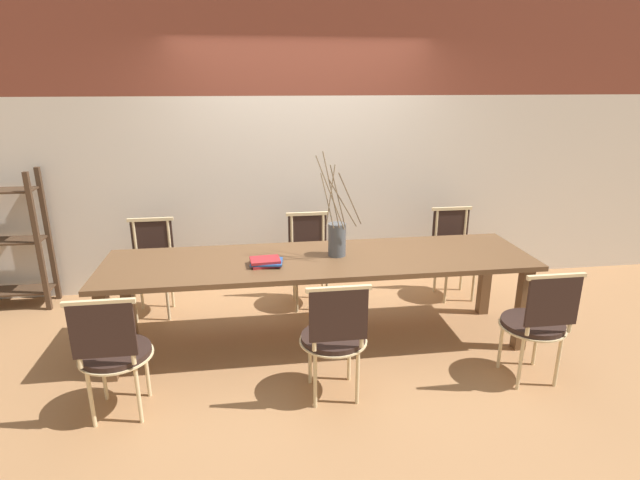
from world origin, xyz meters
The scene contains 12 objects.
ground_plane centered at (0.00, 0.00, 0.00)m, with size 16.00×16.00×0.00m, color #9E7047.
wall_rear centered at (0.00, 1.33, 1.60)m, with size 12.00×0.06×3.20m.
dining_table centered at (0.00, 0.00, 0.67)m, with size 3.40×0.87×0.75m.
chair_near_leftend centered at (-1.43, -0.78, 0.48)m, with size 0.46×0.46×0.89m.
chair_near_left centered at (-0.01, -0.78, 0.48)m, with size 0.46×0.46×0.89m.
chair_near_center centered at (1.44, -0.78, 0.48)m, with size 0.46×0.46×0.89m.
chair_far_leftend centered at (-1.46, 0.78, 0.48)m, with size 0.46×0.46×0.89m.
chair_far_left centered at (0.01, 0.78, 0.48)m, with size 0.46×0.46×0.89m.
chair_far_center centered at (1.47, 0.78, 0.48)m, with size 0.46×0.46×0.89m.
vase_centerpiece centered at (0.14, 0.04, 0.90)m, with size 0.37×0.28×0.84m.
book_stack centered at (-0.43, -0.10, 0.77)m, with size 0.26×0.22×0.05m.
shelving_rack centered at (-2.84, 1.11, 0.66)m, with size 0.74×0.30×1.33m.
Camera 1 is at (-0.52, -3.70, 2.10)m, focal length 28.00 mm.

